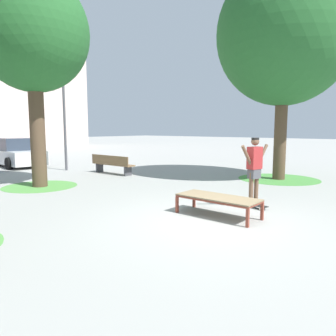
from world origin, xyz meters
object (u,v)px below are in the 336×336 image
(skater, at_px, (254,166))
(park_bench, at_px, (112,164))
(skateboard, at_px, (253,205))
(light_post, at_px, (63,89))
(tree_mid_back, at_px, (33,34))
(car_white, at_px, (16,153))
(skate_box, at_px, (218,198))
(tree_near_right, at_px, (285,34))

(skater, distance_m, park_bench, 7.73)
(skateboard, height_order, light_post, light_post)
(tree_mid_back, relative_size, car_white, 1.64)
(skate_box, xyz_separation_m, skateboard, (1.28, -0.27, -0.34))
(tree_mid_back, relative_size, park_bench, 2.95)
(skateboard, height_order, tree_mid_back, tree_mid_back)
(skate_box, height_order, skater, skater)
(skate_box, bearing_deg, skater, -11.70)
(skateboard, bearing_deg, car_white, 88.53)
(skateboard, bearing_deg, tree_mid_back, 105.58)
(skater, relative_size, tree_near_right, 0.21)
(park_bench, relative_size, light_post, 0.41)
(skateboard, xyz_separation_m, park_bench, (1.68, 7.52, 0.37))
(skate_box, height_order, tree_mid_back, tree_mid_back)
(car_white, bearing_deg, tree_mid_back, -108.83)
(skate_box, xyz_separation_m, skater, (1.28, -0.27, 0.66))
(tree_mid_back, distance_m, park_bench, 5.92)
(skate_box, distance_m, park_bench, 7.84)
(skateboard, distance_m, skater, 0.99)
(skater, xyz_separation_m, park_bench, (1.68, 7.52, -0.62))
(skateboard, relative_size, car_white, 0.19)
(light_post, bearing_deg, car_white, 101.36)
(tree_near_right, bearing_deg, skater, -165.46)
(skate_box, bearing_deg, skateboard, -11.78)
(skate_box, distance_m, tree_near_right, 8.17)
(tree_near_right, distance_m, tree_mid_back, 9.03)
(skater, bearing_deg, skate_box, 168.30)
(skate_box, height_order, park_bench, park_bench)
(tree_mid_back, bearing_deg, skater, -74.41)
(car_white, xyz_separation_m, light_post, (0.73, -3.64, 3.13))
(tree_near_right, height_order, park_bench, tree_near_right)
(skateboard, xyz_separation_m, skater, (0.00, 0.00, 0.99))
(skateboard, height_order, skater, skater)
(skateboard, xyz_separation_m, light_post, (1.09, 10.20, 3.75))
(tree_mid_back, xyz_separation_m, light_post, (3.05, 3.16, -1.27))
(skateboard, bearing_deg, skater, 76.44)
(skate_box, xyz_separation_m, tree_mid_back, (-0.68, 6.77, 4.68))
(car_white, distance_m, park_bench, 6.46)
(tree_near_right, relative_size, tree_mid_back, 1.16)
(skate_box, distance_m, tree_mid_back, 8.26)
(park_bench, bearing_deg, skate_box, -112.24)
(tree_mid_back, bearing_deg, tree_near_right, -39.53)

